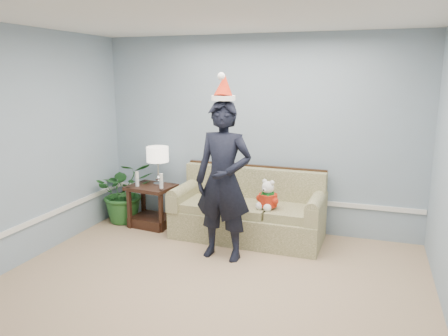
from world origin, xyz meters
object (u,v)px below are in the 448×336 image
side_table (152,210)px  man (223,181)px  sofa (249,213)px  table_lamp (158,156)px  houseplant (125,192)px  teddy_bear (268,198)px

side_table → man: size_ratio=0.36×
side_table → man: bearing=-28.1°
sofa → table_lamp: table_lamp is taller
side_table → houseplant: 0.52m
teddy_bear → houseplant: bearing=-165.2°
sofa → side_table: size_ratio=2.93×
man → sofa: bearing=86.3°
table_lamp → teddy_bear: table_lamp is taller
side_table → table_lamp: bearing=39.7°
houseplant → teddy_bear: size_ratio=2.38×
sofa → houseplant: (-1.91, 0.01, 0.13)m
man → teddy_bear: size_ratio=4.90×
houseplant → side_table: bearing=-5.8°
sofa → side_table: 1.45m
teddy_bear → table_lamp: bearing=-167.8°
sofa → man: man is taller
table_lamp → side_table: bearing=-140.3°
man → teddy_bear: 0.75m
table_lamp → man: (1.26, -0.79, -0.08)m
man → teddy_bear: (0.41, 0.54, -0.32)m
sofa → table_lamp: 1.53m
man → teddy_bear: man is taller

